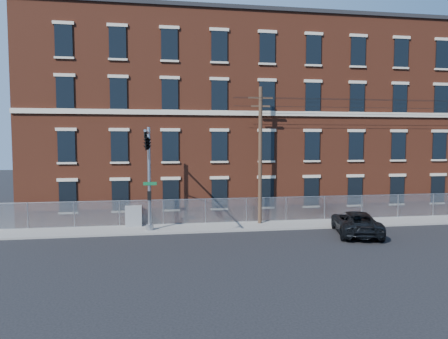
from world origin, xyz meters
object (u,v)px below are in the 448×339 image
pickup_truck (356,223)px  utility_cabinet (134,216)px  traffic_signal_mast (148,154)px  utility_pole_near (260,153)px

pickup_truck → utility_cabinet: 15.36m
traffic_signal_mast → pickup_truck: traffic_signal_mast is taller
traffic_signal_mast → utility_cabinet: 6.06m
traffic_signal_mast → utility_pole_near: bearing=23.1°
traffic_signal_mast → utility_pole_near: utility_pole_near is taller
pickup_truck → utility_pole_near: bearing=-20.8°
utility_pole_near → pickup_truck: 8.22m
pickup_truck → utility_cabinet: pickup_truck is taller
utility_cabinet → pickup_truck: bearing=-18.8°
traffic_signal_mast → utility_pole_near: (8.00, 3.42, -0.05)m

